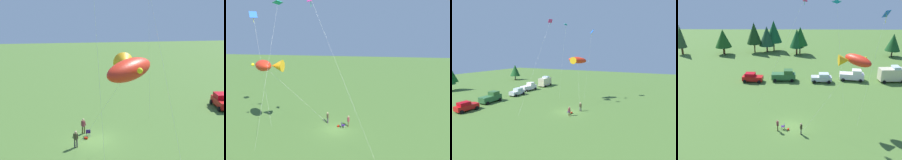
% 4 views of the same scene
% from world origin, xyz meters
% --- Properties ---
extents(ground_plane, '(160.00, 160.00, 0.00)m').
position_xyz_m(ground_plane, '(0.00, 0.00, 0.00)').
color(ground_plane, '#45692C').
extents(person_kite_flyer, '(0.34, 0.52, 1.74)m').
position_xyz_m(person_kite_flyer, '(1.39, -2.07, 1.02)').
color(person_kite_flyer, '#37303A').
rests_on(person_kite_flyer, ground).
extents(folding_chair, '(0.48, 0.48, 0.82)m').
position_xyz_m(folding_chair, '(-1.06, -0.72, 0.49)').
color(folding_chair, '#250F50').
rests_on(folding_chair, ground).
extents(person_spectator, '(0.36, 0.58, 1.74)m').
position_xyz_m(person_spectator, '(-1.88, -1.20, 1.02)').
color(person_spectator, '#4C4824').
rests_on(person_spectator, ground).
extents(backpack_on_grass, '(0.31, 0.37, 0.22)m').
position_xyz_m(backpack_on_grass, '(-0.40, -0.98, 0.11)').
color(backpack_on_grass, '#A61A09').
rests_on(backpack_on_grass, ground).
extents(kite_large_fish, '(10.03, 5.95, 10.47)m').
position_xyz_m(kite_large_fish, '(8.80, 1.78, 9.53)').
color(kite_large_fish, red).
rests_on(kite_large_fish, ground).
extents(kite_diamond_rainbow, '(7.95, 2.94, 17.76)m').
position_xyz_m(kite_diamond_rainbow, '(1.35, 4.87, 16.33)').
color(kite_diamond_rainbow, '#D73294').
rests_on(kite_diamond_rainbow, ground).
extents(kite_diamond_blue, '(2.47, 1.56, 16.59)m').
position_xyz_m(kite_diamond_blue, '(11.42, -0.85, 15.58)').
color(kite_diamond_blue, blue).
rests_on(kite_diamond_blue, ground).
extents(kite_delta_teal, '(3.31, 3.74, 17.64)m').
position_xyz_m(kite_delta_teal, '(6.09, 3.21, 17.22)').
color(kite_delta_teal, teal).
rests_on(kite_delta_teal, ground).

